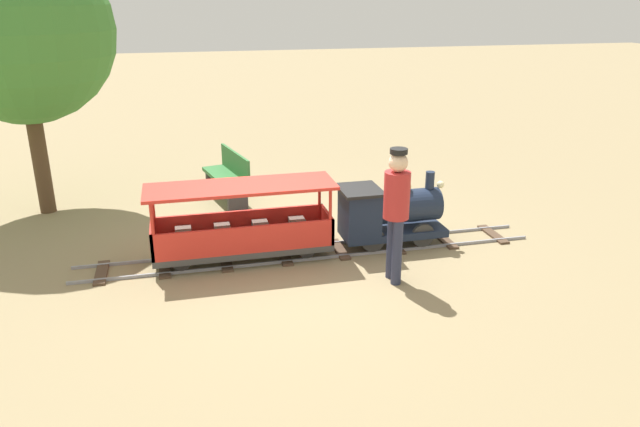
% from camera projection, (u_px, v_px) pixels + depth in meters
% --- Properties ---
extents(ground_plane, '(60.00, 60.00, 0.00)m').
position_uv_depth(ground_plane, '(295.00, 255.00, 7.91)').
color(ground_plane, '#8C7A56').
extents(track, '(0.68, 6.05, 0.04)m').
position_uv_depth(track, '(312.00, 252.00, 7.95)').
color(track, gray).
rests_on(track, ground_plane).
extents(locomotive, '(0.64, 1.44, 0.97)m').
position_uv_depth(locomotive, '(388.00, 212.00, 8.02)').
color(locomotive, '#192338').
rests_on(locomotive, ground_plane).
extents(passenger_car, '(0.74, 2.35, 0.97)m').
position_uv_depth(passenger_car, '(242.00, 229.00, 7.61)').
color(passenger_car, '#3F3F3F').
rests_on(passenger_car, ground_plane).
extents(conductor_person, '(0.30, 0.30, 1.62)m').
position_uv_depth(conductor_person, '(396.00, 205.00, 6.88)').
color(conductor_person, '#282D47').
rests_on(conductor_person, ground_plane).
extents(park_bench, '(1.36, 0.68, 0.82)m').
position_uv_depth(park_bench, '(228.00, 177.00, 9.82)').
color(park_bench, '#2D6B33').
rests_on(park_bench, ground_plane).
extents(oak_tree_near, '(2.66, 2.66, 4.07)m').
position_uv_depth(oak_tree_near, '(19.00, 31.00, 8.55)').
color(oak_tree_near, '#4C3823').
rests_on(oak_tree_near, ground_plane).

